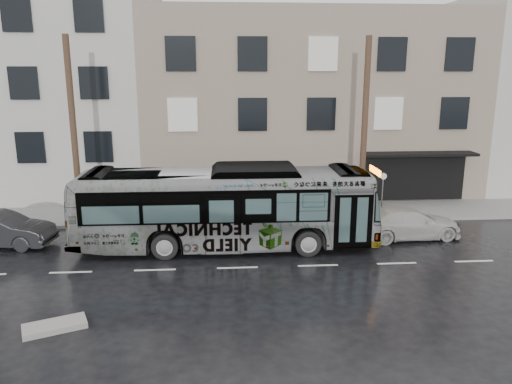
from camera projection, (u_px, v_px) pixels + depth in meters
ground at (235, 246)px, 21.98m from camera, size 120.00×120.00×0.00m
sidewalk at (233, 214)px, 26.71m from camera, size 90.00×3.60×0.15m
building_taupe at (303, 102)px, 33.34m from camera, size 20.00×12.00×11.00m
utility_pole_front at (364, 131)px, 24.53m from camera, size 0.30×0.30×9.00m
utility_pole_rear at (74, 133)px, 23.56m from camera, size 0.30×0.30×9.00m
sign_post at (382, 195)px, 25.39m from camera, size 0.06×0.06×2.40m
bus at (225, 207)px, 21.45m from camera, size 12.93×3.14×3.59m
white_sedan at (407, 223)px, 22.96m from camera, size 5.06×2.40×1.42m
dark_sedan at (0, 230)px, 21.81m from camera, size 4.76×2.18×1.51m
slush_pile at (55, 326)px, 14.90m from camera, size 1.97×1.43×0.18m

